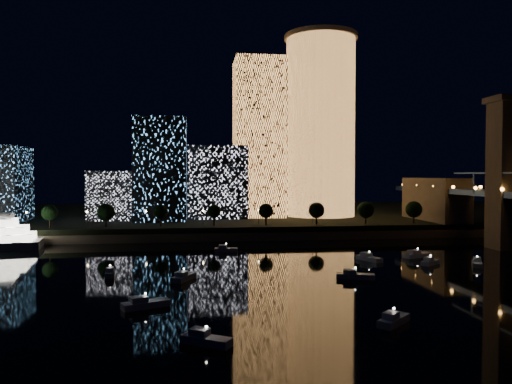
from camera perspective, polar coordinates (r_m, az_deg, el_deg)
The scene contains 9 objects.
ground at distance 111.47m, azimuth 13.11°, elevation -10.72°, with size 520.00×520.00×0.00m, color black.
far_bank at distance 265.55m, azimuth 1.01°, elevation -2.74°, with size 420.00×160.00×5.00m, color black.
seawall at distance 189.18m, azimuth 4.41°, elevation -4.97°, with size 420.00×6.00×3.00m, color #6B5E4C.
tower_cylindrical at distance 238.09m, azimuth 7.38°, elevation 7.51°, with size 34.00×34.00×84.47m.
tower_rectangular at distance 232.51m, azimuth 0.35°, elevation 6.14°, with size 22.77×22.77×72.44m, color #FFA551.
midrise_blocks at distance 223.16m, azimuth -13.86°, elevation 1.41°, with size 115.96×33.03×43.30m.
motorboats at distance 121.58m, azimuth 10.93°, elevation -9.24°, with size 105.49×90.56×2.78m.
esplanade_trees at distance 191.04m, azimuth -2.61°, elevation -2.20°, with size 166.02×6.63×8.82m.
street_lamps at distance 196.55m, azimuth -6.06°, elevation -2.51°, with size 132.70×0.70×5.65m.
Camera 1 is at (-37.98, -101.91, 24.44)m, focal length 35.00 mm.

